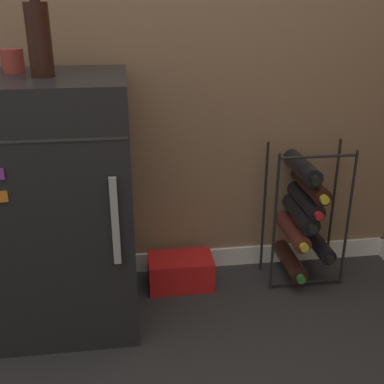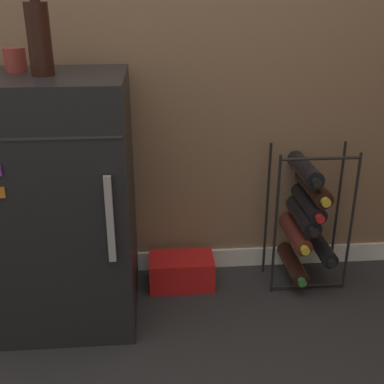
{
  "view_description": "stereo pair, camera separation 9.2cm",
  "coord_description": "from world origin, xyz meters",
  "px_view_note": "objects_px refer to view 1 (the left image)",
  "views": [
    {
      "loc": [
        -0.19,
        -1.29,
        1.21
      ],
      "look_at": [
        0.04,
        0.47,
        0.48
      ],
      "focal_mm": 45.0,
      "sensor_mm": 36.0,
      "label": 1
    },
    {
      "loc": [
        -0.1,
        -1.3,
        1.21
      ],
      "look_at": [
        0.04,
        0.47,
        0.48
      ],
      "focal_mm": 45.0,
      "sensor_mm": 36.0,
      "label": 2
    }
  ],
  "objects_px": {
    "soda_box": "(181,271)",
    "fridge_top_cup": "(13,61)",
    "wine_rack": "(303,215)",
    "fridge_top_bottle": "(39,39)",
    "mini_fridge": "(59,206)"
  },
  "relations": [
    {
      "from": "mini_fridge",
      "to": "wine_rack",
      "type": "xyz_separation_m",
      "value": [
        1.01,
        0.13,
        -0.16
      ]
    },
    {
      "from": "soda_box",
      "to": "fridge_top_bottle",
      "type": "xyz_separation_m",
      "value": [
        -0.47,
        -0.16,
        1.0
      ]
    },
    {
      "from": "soda_box",
      "to": "fridge_top_cup",
      "type": "bearing_deg",
      "value": -174.11
    },
    {
      "from": "fridge_top_cup",
      "to": "fridge_top_bottle",
      "type": "distance_m",
      "value": 0.17
    },
    {
      "from": "fridge_top_bottle",
      "to": "fridge_top_cup",
      "type": "bearing_deg",
      "value": 138.44
    },
    {
      "from": "fridge_top_cup",
      "to": "fridge_top_bottle",
      "type": "xyz_separation_m",
      "value": [
        0.11,
        -0.1,
        0.08
      ]
    },
    {
      "from": "soda_box",
      "to": "fridge_top_cup",
      "type": "distance_m",
      "value": 1.09
    },
    {
      "from": "mini_fridge",
      "to": "wine_rack",
      "type": "distance_m",
      "value": 1.03
    },
    {
      "from": "soda_box",
      "to": "fridge_top_cup",
      "type": "relative_size",
      "value": 3.5
    },
    {
      "from": "wine_rack",
      "to": "fridge_top_bottle",
      "type": "bearing_deg",
      "value": -171.27
    },
    {
      "from": "mini_fridge",
      "to": "fridge_top_cup",
      "type": "bearing_deg",
      "value": 144.42
    },
    {
      "from": "wine_rack",
      "to": "mini_fridge",
      "type": "bearing_deg",
      "value": -172.37
    },
    {
      "from": "fridge_top_cup",
      "to": "fridge_top_bottle",
      "type": "height_order",
      "value": "fridge_top_bottle"
    },
    {
      "from": "mini_fridge",
      "to": "soda_box",
      "type": "relative_size",
      "value": 3.37
    },
    {
      "from": "wine_rack",
      "to": "fridge_top_cup",
      "type": "relative_size",
      "value": 7.76
    }
  ]
}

